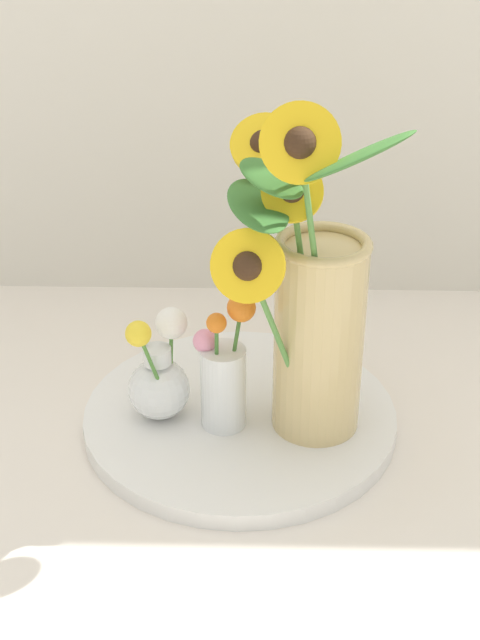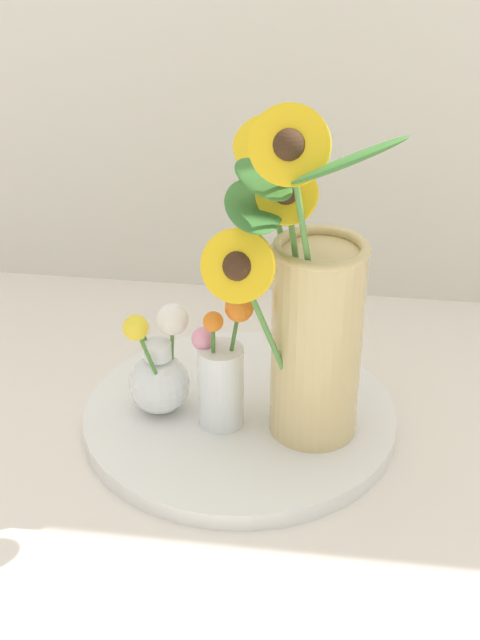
% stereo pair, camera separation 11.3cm
% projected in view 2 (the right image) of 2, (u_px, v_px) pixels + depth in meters
% --- Properties ---
extents(ground_plane, '(6.00, 6.00, 0.00)m').
position_uv_depth(ground_plane, '(217.00, 472.00, 1.13)').
color(ground_plane, silver).
extents(serving_tray, '(0.42, 0.42, 0.02)m').
position_uv_depth(serving_tray, '(240.00, 417.00, 1.21)').
color(serving_tray, white).
rests_on(serving_tray, ground_plane).
extents(mason_jar_sunflowers, '(0.24, 0.22, 0.45)m').
position_uv_depth(mason_jar_sunflowers, '(310.00, 316.00, 1.08)').
color(mason_jar_sunflowers, '#D1B77A').
rests_on(mason_jar_sunflowers, serving_tray).
extents(vase_small_center, '(0.08, 0.06, 0.19)m').
position_uv_depth(vase_small_center, '(221.00, 374.00, 1.14)').
color(vase_small_center, white).
rests_on(vase_small_center, serving_tray).
extents(vase_bulb_right, '(0.08, 0.10, 0.16)m').
position_uv_depth(vase_bulb_right, '(159.00, 372.00, 1.18)').
color(vase_bulb_right, white).
rests_on(vase_bulb_right, serving_tray).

